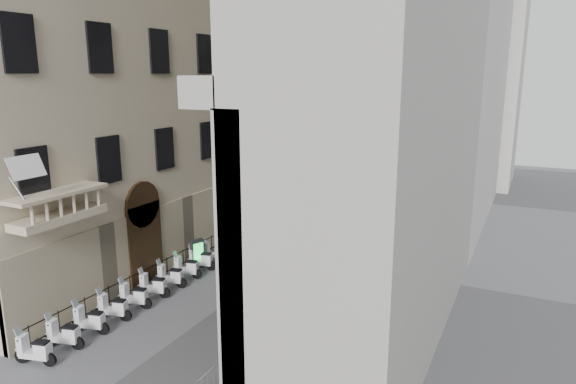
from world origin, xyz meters
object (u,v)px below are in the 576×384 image
object	(u,v)px
info_kiosk	(198,254)
pedestrian_b	(398,197)
security_tent	(279,193)
street_lamp	(252,177)
pedestrian_a	(367,202)
scooter_0	(37,364)

from	to	relation	value
info_kiosk	pedestrian_b	bearing A→B (deg)	91.88
security_tent	street_lamp	distance (m)	6.71
info_kiosk	pedestrian_b	distance (m)	20.24
info_kiosk	pedestrian_a	size ratio (longest dim) A/B	0.87
street_lamp	pedestrian_a	xyz separation A→B (m)	(3.57, 11.92, -3.83)
scooter_0	info_kiosk	bearing A→B (deg)	-12.69
pedestrian_b	street_lamp	bearing A→B (deg)	100.74
scooter_0	info_kiosk	distance (m)	10.98
pedestrian_a	pedestrian_b	size ratio (longest dim) A/B	1.28
pedestrian_b	security_tent	bearing A→B (deg)	84.55
info_kiosk	scooter_0	bearing A→B (deg)	-66.98
pedestrian_b	pedestrian_a	bearing A→B (deg)	95.70
info_kiosk	pedestrian_b	size ratio (longest dim) A/B	1.12
security_tent	pedestrian_b	distance (m)	11.53
street_lamp	pedestrian_a	size ratio (longest dim) A/B	4.08
pedestrian_a	pedestrian_b	bearing A→B (deg)	-116.48
street_lamp	pedestrian_a	distance (m)	13.02
security_tent	pedestrian_b	world-z (taller)	security_tent
scooter_0	security_tent	xyz separation A→B (m)	(0.02, 20.60, 2.42)
info_kiosk	security_tent	bearing A→B (deg)	109.53
scooter_0	info_kiosk	world-z (taller)	info_kiosk
pedestrian_a	pedestrian_b	world-z (taller)	pedestrian_a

